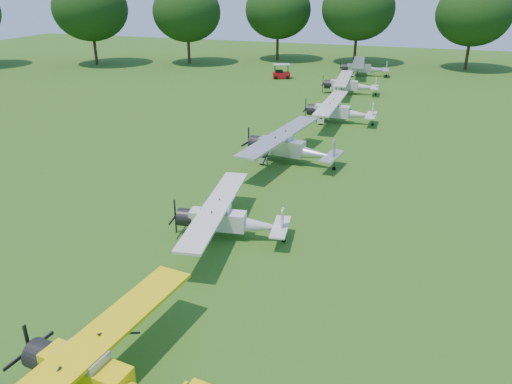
% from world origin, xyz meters
% --- Properties ---
extents(ground, '(160.00, 160.00, 0.00)m').
position_xyz_m(ground, '(0.00, 0.00, 0.00)').
color(ground, '#2C5214').
rests_on(ground, ground).
extents(tree_belt, '(137.36, 130.27, 14.52)m').
position_xyz_m(tree_belt, '(3.57, 0.16, 8.03)').
color(tree_belt, '#2E2212').
rests_on(tree_belt, ground).
extents(aircraft_2, '(6.57, 10.43, 2.05)m').
position_xyz_m(aircraft_2, '(0.42, -14.85, 1.20)').
color(aircraft_2, yellow).
rests_on(aircraft_2, ground).
extents(aircraft_3, '(6.11, 9.69, 1.90)m').
position_xyz_m(aircraft_3, '(0.07, -3.27, 1.11)').
color(aircraft_3, silver).
rests_on(aircraft_3, ground).
extents(aircraft_4, '(7.19, 11.40, 2.24)m').
position_xyz_m(aircraft_4, '(0.08, 8.81, 1.31)').
color(aircraft_4, silver).
rests_on(aircraft_4, ground).
extents(aircraft_5, '(6.65, 10.56, 2.09)m').
position_xyz_m(aircraft_5, '(1.53, 20.88, 1.22)').
color(aircraft_5, silver).
rests_on(aircraft_5, ground).
extents(aircraft_6, '(6.48, 10.32, 2.03)m').
position_xyz_m(aircraft_6, '(0.51, 33.71, 1.19)').
color(aircraft_6, silver).
rests_on(aircraft_6, ground).
extents(aircraft_7, '(6.68, 10.62, 2.09)m').
position_xyz_m(aircraft_7, '(0.54, 46.03, 1.22)').
color(aircraft_7, silver).
rests_on(aircraft_7, ground).
extents(golf_cart, '(2.55, 2.06, 1.91)m').
position_xyz_m(golf_cart, '(-9.57, 40.59, 0.64)').
color(golf_cart, red).
rests_on(golf_cart, ground).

